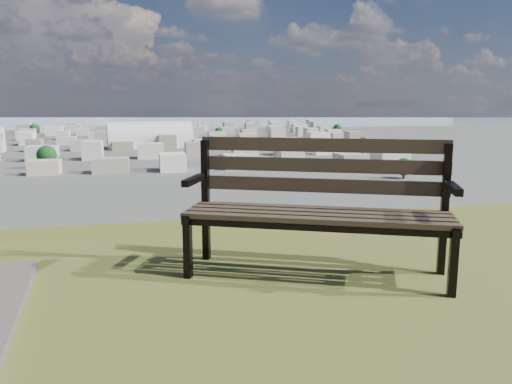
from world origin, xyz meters
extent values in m
cube|color=#443627|center=(-0.20, 2.35, 25.47)|extent=(1.81, 0.89, 0.04)
cube|color=#443627|center=(-0.15, 2.47, 25.47)|extent=(1.81, 0.89, 0.04)
cube|color=#443627|center=(-0.09, 2.59, 25.47)|extent=(1.81, 0.89, 0.04)
cube|color=#443627|center=(-0.04, 2.71, 25.47)|extent=(1.81, 0.89, 0.04)
cube|color=#443627|center=(0.00, 2.79, 25.65)|extent=(1.78, 0.84, 0.11)
cube|color=#443627|center=(0.01, 2.81, 25.80)|extent=(1.78, 0.84, 0.11)
cube|color=#443627|center=(0.02, 2.83, 25.96)|extent=(1.78, 0.84, 0.11)
cube|color=black|center=(-1.05, 2.72, 25.24)|extent=(0.08, 0.08, 0.47)
cube|color=black|center=(-0.86, 3.14, 25.50)|extent=(0.08, 0.08, 0.99)
cube|color=black|center=(-0.96, 2.91, 25.44)|extent=(0.27, 0.51, 0.05)
cube|color=black|center=(-0.99, 2.86, 25.71)|extent=(0.21, 0.38, 0.05)
cube|color=black|center=(0.64, 1.95, 25.24)|extent=(0.08, 0.08, 0.47)
cube|color=black|center=(0.83, 2.37, 25.50)|extent=(0.08, 0.08, 0.99)
cube|color=black|center=(0.72, 2.15, 25.44)|extent=(0.27, 0.51, 0.05)
cube|color=black|center=(0.70, 2.10, 25.71)|extent=(0.21, 0.38, 0.05)
cube|color=black|center=(-0.20, 2.34, 25.43)|extent=(1.79, 0.84, 0.04)
cube|color=black|center=(-0.04, 2.72, 25.43)|extent=(1.79, 0.84, 0.04)
cube|color=silver|center=(3.84, 312.10, 2.78)|extent=(51.76, 25.82, 5.55)
cylinder|color=white|center=(3.84, 312.10, 5.55)|extent=(51.76, 25.82, 21.09)
cube|color=#A1948A|center=(-36.00, 200.00, 3.50)|extent=(11.00, 11.00, 7.00)
cube|color=beige|center=(-12.00, 200.00, 3.50)|extent=(11.00, 11.00, 7.00)
cube|color=silver|center=(12.00, 200.00, 3.50)|extent=(11.00, 11.00, 7.00)
cube|color=beige|center=(36.00, 200.00, 3.50)|extent=(11.00, 11.00, 7.00)
cube|color=gray|center=(60.00, 200.00, 3.50)|extent=(11.00, 11.00, 7.00)
cube|color=beige|center=(84.00, 200.00, 3.50)|extent=(11.00, 11.00, 7.00)
cube|color=#ADA59D|center=(108.00, 200.00, 3.50)|extent=(11.00, 11.00, 7.00)
cube|color=silver|center=(-48.00, 250.00, 3.50)|extent=(11.00, 11.00, 7.00)
cube|color=beige|center=(-24.00, 250.00, 3.50)|extent=(11.00, 11.00, 7.00)
cube|color=gray|center=(0.00, 250.00, 3.50)|extent=(11.00, 11.00, 7.00)
cube|color=beige|center=(24.00, 250.00, 3.50)|extent=(11.00, 11.00, 7.00)
cube|color=#ADA59D|center=(48.00, 250.00, 3.50)|extent=(11.00, 11.00, 7.00)
cube|color=white|center=(72.00, 250.00, 3.50)|extent=(11.00, 11.00, 7.00)
cube|color=#A1948A|center=(96.00, 250.00, 3.50)|extent=(11.00, 11.00, 7.00)
cube|color=beige|center=(120.00, 250.00, 3.50)|extent=(11.00, 11.00, 7.00)
cube|color=beige|center=(-60.00, 300.00, 3.50)|extent=(11.00, 11.00, 7.00)
cube|color=#ADA59D|center=(-36.00, 300.00, 3.50)|extent=(11.00, 11.00, 7.00)
cube|color=white|center=(-12.00, 300.00, 3.50)|extent=(11.00, 11.00, 7.00)
cube|color=#A1948A|center=(12.00, 300.00, 3.50)|extent=(11.00, 11.00, 7.00)
cube|color=beige|center=(36.00, 300.00, 3.50)|extent=(11.00, 11.00, 7.00)
cube|color=silver|center=(60.00, 300.00, 3.50)|extent=(11.00, 11.00, 7.00)
cube|color=beige|center=(84.00, 300.00, 3.50)|extent=(11.00, 11.00, 7.00)
cube|color=gray|center=(108.00, 300.00, 3.50)|extent=(11.00, 11.00, 7.00)
cube|color=beige|center=(132.00, 300.00, 3.50)|extent=(11.00, 11.00, 7.00)
cube|color=beige|center=(-72.00, 350.00, 3.50)|extent=(11.00, 11.00, 7.00)
cube|color=silver|center=(-48.00, 350.00, 3.50)|extent=(11.00, 11.00, 7.00)
cube|color=beige|center=(-24.00, 350.00, 3.50)|extent=(11.00, 11.00, 7.00)
cube|color=gray|center=(0.00, 350.00, 3.50)|extent=(11.00, 11.00, 7.00)
cube|color=beige|center=(24.00, 350.00, 3.50)|extent=(11.00, 11.00, 7.00)
cube|color=#ADA59D|center=(48.00, 350.00, 3.50)|extent=(11.00, 11.00, 7.00)
cube|color=white|center=(72.00, 350.00, 3.50)|extent=(11.00, 11.00, 7.00)
cube|color=#A1948A|center=(96.00, 350.00, 3.50)|extent=(11.00, 11.00, 7.00)
cube|color=beige|center=(120.00, 350.00, 3.50)|extent=(11.00, 11.00, 7.00)
cube|color=silver|center=(144.00, 350.00, 3.50)|extent=(11.00, 11.00, 7.00)
cube|color=#ADA59D|center=(-84.00, 400.00, 3.50)|extent=(11.00, 11.00, 7.00)
cube|color=white|center=(-60.00, 400.00, 3.50)|extent=(11.00, 11.00, 7.00)
cube|color=#A1948A|center=(-36.00, 400.00, 3.50)|extent=(11.00, 11.00, 7.00)
cube|color=beige|center=(-12.00, 400.00, 3.50)|extent=(11.00, 11.00, 7.00)
cube|color=silver|center=(12.00, 400.00, 3.50)|extent=(11.00, 11.00, 7.00)
cube|color=beige|center=(36.00, 400.00, 3.50)|extent=(11.00, 11.00, 7.00)
cube|color=gray|center=(60.00, 400.00, 3.50)|extent=(11.00, 11.00, 7.00)
cube|color=beige|center=(84.00, 400.00, 3.50)|extent=(11.00, 11.00, 7.00)
cube|color=#ADA59D|center=(108.00, 400.00, 3.50)|extent=(11.00, 11.00, 7.00)
cube|color=white|center=(132.00, 400.00, 3.50)|extent=(11.00, 11.00, 7.00)
cube|color=#A1948A|center=(156.00, 400.00, 3.50)|extent=(11.00, 11.00, 7.00)
cube|color=gray|center=(-96.00, 450.00, 3.50)|extent=(11.00, 11.00, 7.00)
cube|color=beige|center=(-72.00, 450.00, 3.50)|extent=(11.00, 11.00, 7.00)
cube|color=#ADA59D|center=(-48.00, 450.00, 3.50)|extent=(11.00, 11.00, 7.00)
cube|color=white|center=(-24.00, 450.00, 3.50)|extent=(11.00, 11.00, 7.00)
cube|color=#A1948A|center=(0.00, 450.00, 3.50)|extent=(11.00, 11.00, 7.00)
cube|color=beige|center=(24.00, 450.00, 3.50)|extent=(11.00, 11.00, 7.00)
cube|color=silver|center=(48.00, 450.00, 3.50)|extent=(11.00, 11.00, 7.00)
cube|color=beige|center=(72.00, 450.00, 3.50)|extent=(11.00, 11.00, 7.00)
cube|color=gray|center=(96.00, 450.00, 3.50)|extent=(11.00, 11.00, 7.00)
cube|color=beige|center=(120.00, 450.00, 3.50)|extent=(11.00, 11.00, 7.00)
cube|color=#ADA59D|center=(144.00, 450.00, 3.50)|extent=(11.00, 11.00, 7.00)
cube|color=white|center=(168.00, 450.00, 3.50)|extent=(11.00, 11.00, 7.00)
cube|color=beige|center=(-108.00, 500.00, 3.50)|extent=(11.00, 11.00, 7.00)
cube|color=gray|center=(-84.00, 500.00, 3.50)|extent=(11.00, 11.00, 7.00)
cube|color=beige|center=(-60.00, 500.00, 3.50)|extent=(11.00, 11.00, 7.00)
cube|color=#ADA59D|center=(-36.00, 500.00, 3.50)|extent=(11.00, 11.00, 7.00)
cube|color=white|center=(-12.00, 500.00, 3.50)|extent=(11.00, 11.00, 7.00)
cube|color=#A1948A|center=(12.00, 500.00, 3.50)|extent=(11.00, 11.00, 7.00)
cube|color=beige|center=(36.00, 500.00, 3.50)|extent=(11.00, 11.00, 7.00)
cube|color=silver|center=(60.00, 500.00, 3.50)|extent=(11.00, 11.00, 7.00)
cube|color=beige|center=(84.00, 500.00, 3.50)|extent=(11.00, 11.00, 7.00)
cube|color=gray|center=(108.00, 500.00, 3.50)|extent=(11.00, 11.00, 7.00)
cube|color=beige|center=(132.00, 500.00, 3.50)|extent=(11.00, 11.00, 7.00)
cube|color=#ADA59D|center=(156.00, 500.00, 3.50)|extent=(11.00, 11.00, 7.00)
cube|color=white|center=(180.00, 500.00, 3.50)|extent=(11.00, 11.00, 7.00)
cube|color=beige|center=(-120.00, 550.00, 3.50)|extent=(11.00, 11.00, 7.00)
cube|color=gray|center=(-96.00, 550.00, 3.50)|extent=(11.00, 11.00, 7.00)
cube|color=beige|center=(-72.00, 550.00, 3.50)|extent=(11.00, 11.00, 7.00)
cube|color=#ADA59D|center=(-48.00, 550.00, 3.50)|extent=(11.00, 11.00, 7.00)
cube|color=white|center=(-24.00, 550.00, 3.50)|extent=(11.00, 11.00, 7.00)
cube|color=#A1948A|center=(0.00, 550.00, 3.50)|extent=(11.00, 11.00, 7.00)
cube|color=beige|center=(24.00, 550.00, 3.50)|extent=(11.00, 11.00, 7.00)
cube|color=silver|center=(48.00, 550.00, 3.50)|extent=(11.00, 11.00, 7.00)
cube|color=beige|center=(72.00, 550.00, 3.50)|extent=(11.00, 11.00, 7.00)
cube|color=gray|center=(96.00, 550.00, 3.50)|extent=(11.00, 11.00, 7.00)
cube|color=beige|center=(120.00, 550.00, 3.50)|extent=(11.00, 11.00, 7.00)
cube|color=#ADA59D|center=(144.00, 550.00, 3.50)|extent=(11.00, 11.00, 7.00)
cube|color=white|center=(168.00, 550.00, 3.50)|extent=(11.00, 11.00, 7.00)
cube|color=#A1948A|center=(192.00, 550.00, 3.50)|extent=(11.00, 11.00, 7.00)
cylinder|color=#35221A|center=(90.00, 160.00, 1.05)|extent=(0.80, 0.80, 2.10)
sphere|color=black|center=(90.00, 160.00, 4.20)|extent=(6.30, 6.30, 6.30)
cylinder|color=#35221A|center=(-40.00, 220.00, 1.35)|extent=(0.80, 0.80, 2.70)
sphere|color=black|center=(-40.00, 220.00, 5.40)|extent=(8.10, 8.10, 8.10)
cylinder|color=#35221A|center=(130.00, 280.00, 0.97)|extent=(0.80, 0.80, 1.95)
sphere|color=black|center=(130.00, 280.00, 3.90)|extent=(5.85, 5.85, 5.85)
cylinder|color=#35221A|center=(60.00, 400.00, 1.12)|extent=(0.80, 0.80, 2.25)
sphere|color=black|center=(60.00, 400.00, 4.50)|extent=(6.75, 6.75, 6.75)
cylinder|color=#35221A|center=(-90.00, 460.00, 1.43)|extent=(0.80, 0.80, 2.85)
sphere|color=black|center=(-90.00, 460.00, 5.70)|extent=(8.55, 8.55, 8.55)
cylinder|color=#35221A|center=(40.00, 300.00, 1.05)|extent=(0.80, 0.80, 2.10)
sphere|color=black|center=(40.00, 300.00, 4.20)|extent=(6.30, 6.30, 6.30)
cylinder|color=#35221A|center=(170.00, 420.00, 1.27)|extent=(0.80, 0.80, 2.55)
sphere|color=black|center=(170.00, 420.00, 5.10)|extent=(7.65, 7.65, 7.65)
cube|color=#9BABC5|center=(0.00, 900.00, 0.00)|extent=(2400.00, 700.00, 0.12)
cube|color=#8D9EAF|center=(150.00, 1390.00, 22.50)|extent=(700.00, 220.00, 45.00)
cube|color=#8D9EAF|center=(650.00, 1430.00, 30.00)|extent=(500.00, 220.00, 60.00)
camera|label=1|loc=(-1.36, -0.86, 26.27)|focal=35.00mm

